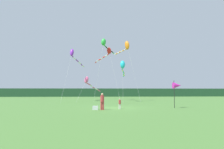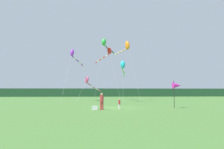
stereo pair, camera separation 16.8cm
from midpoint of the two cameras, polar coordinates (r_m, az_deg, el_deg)
The scene contains 12 objects.
ground_plane at distance 22.08m, azimuth 1.24°, elevation -9.63°, with size 120.00×120.00×0.00m, color #477533.
distant_treeline at distance 66.95m, azimuth -2.09°, elevation -5.22°, with size 108.00×3.74×2.69m, color #1E4228.
person_adult at distance 19.81m, azimuth -2.74°, elevation -7.50°, with size 0.36×0.36×1.65m.
person_child at distance 20.88m, azimuth 2.36°, elevation -8.28°, with size 0.23×0.23×1.06m.
cooler_box at distance 19.99m, azimuth -4.75°, elevation -9.57°, with size 0.54×0.32×0.38m, color silver.
banner_flag_pole at distance 22.97m, azimuth 18.40°, elevation -3.07°, with size 0.90×0.70×3.02m.
kite_red at distance 40.22m, azimuth -1.08°, elevation 6.39°, with size 4.78×9.41×10.67m.
kite_rainbow at distance 38.74m, azimuth -6.63°, elevation -2.10°, with size 4.20×10.23×4.84m.
kite_cyan at distance 34.28m, azimuth 3.32°, elevation 2.44°, with size 1.31×6.42×7.14m.
kite_purple at distance 36.39m, azimuth -10.81°, elevation 5.49°, with size 2.94×9.15×9.41m.
kite_orange at distance 37.67m, azimuth 4.38°, elevation 8.18°, with size 4.22×4.80×11.36m.
kite_green at distance 39.27m, azimuth -2.05°, elevation 9.06°, with size 4.21×6.40×12.20m.
Camera 2 is at (-1.81, -21.92, 1.87)m, focal length 31.68 mm.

